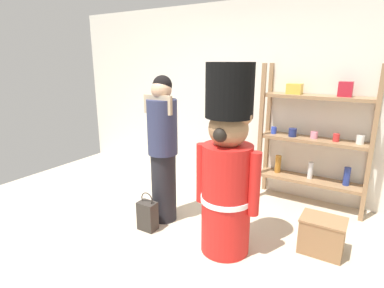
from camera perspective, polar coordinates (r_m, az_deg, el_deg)
ground_plane at (r=3.06m, az=-5.16°, el=-21.06°), size 6.40×6.40×0.00m
back_wall at (r=4.45m, az=11.72°, el=8.36°), size 6.40×0.12×2.60m
merchandise_shelf at (r=4.09m, az=21.72°, el=1.30°), size 1.32×0.35×1.78m
teddy_bear_guard at (r=2.85m, az=6.56°, el=-4.43°), size 0.64×0.49×1.80m
person_shopper at (r=3.42m, az=-5.45°, el=-0.70°), size 0.35×0.33×1.66m
shopping_bag at (r=3.49m, az=-8.28°, el=-13.00°), size 0.20×0.14×0.44m
display_crate at (r=3.34m, az=23.02°, el=-15.36°), size 0.41×0.30×0.36m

